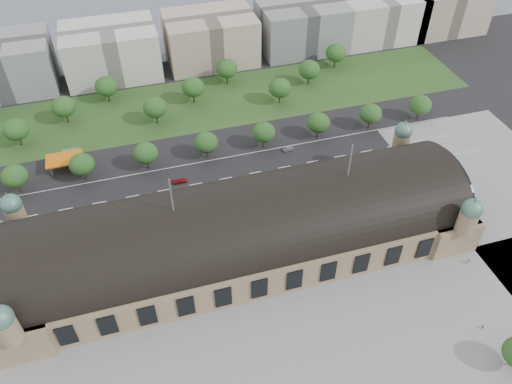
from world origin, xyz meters
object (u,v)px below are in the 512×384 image
object	(u,v)px
traffic_car_5	(288,149)
petrol_station	(68,157)
bus_mid	(261,179)
pedestrian_0	(468,261)
parked_car_6	(113,232)
parked_car_0	(5,245)
parked_car_4	(128,229)
traffic_car_3	(180,181)
bus_east	(306,179)
traffic_car_4	(228,190)
pedestrian_1	(483,327)
parked_car_5	(118,222)
parked_car_2	(47,237)
parked_car_3	(77,233)
bus_west	(238,184)

from	to	relation	value
traffic_car_5	petrol_station	bearing A→B (deg)	71.03
bus_mid	pedestrian_0	size ratio (longest dim) A/B	6.92
parked_car_6	traffic_car_5	bearing A→B (deg)	88.40
parked_car_0	pedestrian_0	size ratio (longest dim) A/B	2.59
parked_car_4	traffic_car_5	bearing A→B (deg)	84.81
petrol_station	traffic_car_3	bearing A→B (deg)	-31.34
bus_mid	bus_east	xyz separation A→B (m)	(16.62, -4.96, -0.06)
bus_mid	traffic_car_5	bearing A→B (deg)	-50.41
traffic_car_4	pedestrian_1	xyz separation A→B (m)	(56.22, -78.06, 0.11)
traffic_car_3	traffic_car_4	xyz separation A→B (m)	(16.70, -10.30, -0.05)
petrol_station	bus_mid	xyz separation A→B (m)	(70.34, -33.33, -1.08)
parked_car_5	bus_east	world-z (taller)	bus_east
parked_car_5	pedestrian_1	bearing A→B (deg)	13.57
parked_car_2	pedestrian_1	xyz separation A→B (m)	(121.37, -72.64, 0.18)
traffic_car_3	parked_car_2	distance (m)	50.94
traffic_car_5	parked_car_0	bearing A→B (deg)	94.24
bus_mid	pedestrian_0	distance (m)	78.08
parked_car_3	parked_car_5	xyz separation A→B (m)	(14.21, 1.12, -0.03)
traffic_car_3	traffic_car_4	bearing A→B (deg)	-122.33
traffic_car_3	bus_west	world-z (taller)	bus_west
parked_car_0	pedestrian_0	distance (m)	153.45
parked_car_5	pedestrian_1	xyz separation A→B (m)	(97.50, -72.64, 0.08)
pedestrian_1	petrol_station	bearing A→B (deg)	61.83
bus_east	pedestrian_0	bearing A→B (deg)	-144.15
traffic_car_4	parked_car_3	distance (m)	55.88
bus_mid	bus_west	bearing A→B (deg)	85.93
bus_west	traffic_car_5	bearing A→B (deg)	-64.40
petrol_station	traffic_car_3	world-z (taller)	petrol_station
parked_car_6	pedestrian_1	xyz separation A→B (m)	(99.72, -68.64, 0.17)
parked_car_2	parked_car_3	size ratio (longest dim) A/B	0.97
petrol_station	traffic_car_4	bearing A→B (deg)	-31.43
parked_car_2	parked_car_0	bearing A→B (deg)	-114.51
parked_car_0	parked_car_6	bearing A→B (deg)	44.27
petrol_station	bus_west	bearing A→B (deg)	-28.58
petrol_station	traffic_car_4	distance (m)	66.90
parked_car_2	parked_car_5	world-z (taller)	parked_car_5
bus_mid	traffic_car_4	bearing A→B (deg)	92.81
bus_east	parked_car_5	bearing A→B (deg)	92.73
traffic_car_3	parked_car_5	world-z (taller)	traffic_car_3
traffic_car_3	parked_car_6	size ratio (longest dim) A/B	1.17
parked_car_4	bus_mid	world-z (taller)	bus_mid
parked_car_0	parked_car_6	xyz separation A→B (m)	(35.19, -4.00, -0.14)
traffic_car_3	parked_car_6	xyz separation A→B (m)	(-26.80, -19.72, -0.12)
bus_east	pedestrian_1	world-z (taller)	bus_east
parked_car_4	bus_east	xyz separation A→B (m)	(68.34, 6.00, 1.01)
traffic_car_5	pedestrian_0	size ratio (longest dim) A/B	2.48
traffic_car_3	pedestrian_1	bearing A→B (deg)	-141.14
traffic_car_3	parked_car_5	bearing A→B (deg)	121.92
traffic_car_3	bus_west	distance (m)	22.52
parked_car_4	bus_east	world-z (taller)	bus_east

